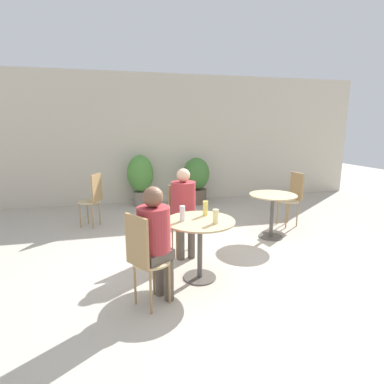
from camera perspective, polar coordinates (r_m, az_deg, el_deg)
name	(u,v)px	position (r m, az deg, el deg)	size (l,w,h in m)	color
ground_plane	(215,273)	(3.86, 4.44, -15.12)	(20.00, 20.00, 0.00)	#B2A899
storefront_wall	(166,139)	(7.30, -5.04, 9.97)	(10.00, 0.06, 3.00)	beige
cafe_table_near	(200,232)	(3.52, 1.53, -7.72)	(0.81, 0.81, 0.72)	#514C47
cafe_table_far	(272,204)	(5.01, 15.08, -2.31)	(0.75, 0.75, 0.72)	#514C47
bistro_chair_0	(181,213)	(4.27, -2.13, -4.02)	(0.38, 0.38, 0.97)	tan
bistro_chair_1	(144,253)	(2.98, -9.17, -11.48)	(0.43, 0.43, 0.97)	tan
bistro_chair_2	(293,194)	(5.77, 18.64, -0.39)	(0.40, 0.38, 0.97)	tan
bistro_chair_3	(93,196)	(5.64, -18.28, -0.65)	(0.42, 0.41, 0.97)	tan
seated_person_0	(184,205)	(4.09, -1.59, -2.45)	(0.33, 0.35, 1.24)	brown
seated_person_1	(155,235)	(3.01, -7.04, -8.05)	(0.41, 0.40, 1.22)	brown
beer_glass_0	(205,208)	(3.63, 2.57, -3.11)	(0.06, 0.06, 0.18)	#DBC65B
beer_glass_1	(182,213)	(3.41, -1.85, -4.11)	(0.06, 0.06, 0.18)	silver
beer_glass_2	(216,216)	(3.34, 4.51, -4.66)	(0.07, 0.07, 0.16)	beige
potted_plant_0	(140,177)	(6.92, -9.79, 2.84)	(0.59, 0.59, 1.17)	slate
potted_plant_1	(196,179)	(7.06, 0.84, 2.56)	(0.61, 0.61, 1.09)	brown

